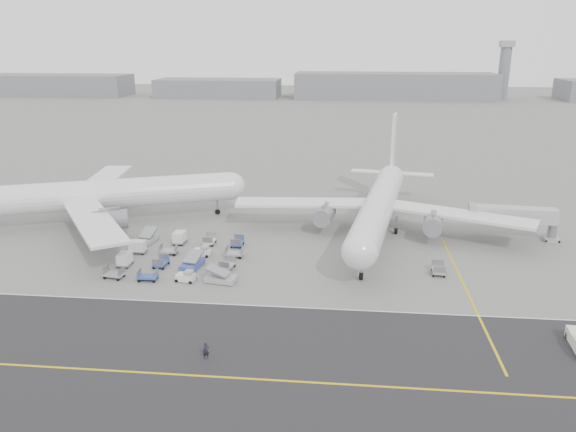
# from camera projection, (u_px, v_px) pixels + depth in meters

# --- Properties ---
(ground) EXTENTS (700.00, 700.00, 0.00)m
(ground) POSITION_uv_depth(u_px,v_px,m) (237.00, 297.00, 72.70)
(ground) COLOR gray
(ground) RESTS_ON ground
(taxiway) EXTENTS (220.00, 59.00, 0.03)m
(taxiway) POSITION_uv_depth(u_px,v_px,m) (254.00, 379.00, 55.16)
(taxiway) COLOR #2B2B2E
(taxiway) RESTS_ON ground
(horizon_buildings) EXTENTS (520.00, 28.00, 28.00)m
(horizon_buildings) POSITION_uv_depth(u_px,v_px,m) (376.00, 98.00, 316.49)
(horizon_buildings) COLOR slate
(horizon_buildings) RESTS_ON ground
(control_tower) EXTENTS (7.00, 7.00, 31.25)m
(control_tower) POSITION_uv_depth(u_px,v_px,m) (504.00, 69.00, 309.61)
(control_tower) COLOR slate
(control_tower) RESTS_ON ground
(airliner_a) EXTENTS (51.62, 50.68, 18.65)m
(airliner_a) POSITION_uv_depth(u_px,v_px,m) (97.00, 195.00, 100.22)
(airliner_a) COLOR white
(airliner_a) RESTS_ON ground
(airliner_b) EXTENTS (50.07, 51.01, 17.71)m
(airliner_b) POSITION_uv_depth(u_px,v_px,m) (379.00, 204.00, 95.31)
(airliner_b) COLOR white
(airliner_b) RESTS_ON ground
(jet_bridge) EXTENTS (14.90, 4.15, 5.57)m
(jet_bridge) POSITION_uv_depth(u_px,v_px,m) (514.00, 216.00, 93.09)
(jet_bridge) COLOR gray
(jet_bridge) RESTS_ON ground
(gse_cluster) EXTENTS (24.47, 23.70, 2.09)m
(gse_cluster) POSITION_uv_depth(u_px,v_px,m) (181.00, 261.00, 84.61)
(gse_cluster) COLOR #9F9FA4
(gse_cluster) RESTS_ON ground
(stray_dolly) EXTENTS (1.88, 2.91, 1.73)m
(stray_dolly) POSITION_uv_depth(u_px,v_px,m) (438.00, 274.00, 79.79)
(stray_dolly) COLOR silver
(stray_dolly) RESTS_ON ground
(ground_crew_a) EXTENTS (0.81, 0.68, 1.88)m
(ground_crew_a) POSITION_uv_depth(u_px,v_px,m) (206.00, 351.00, 58.41)
(ground_crew_a) COLOR black
(ground_crew_a) RESTS_ON ground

